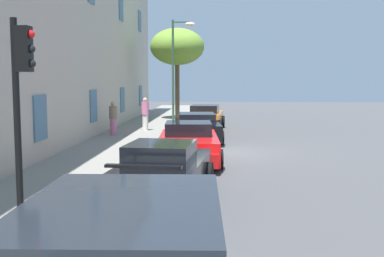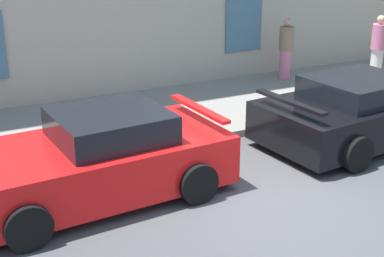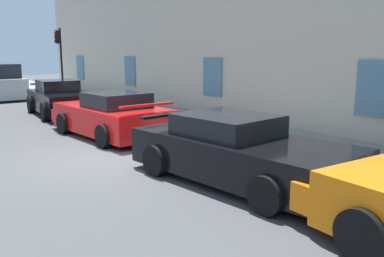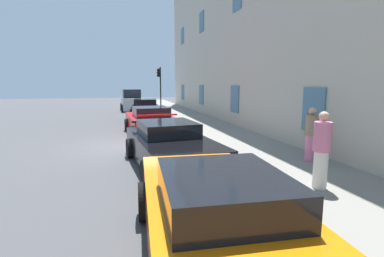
{
  "view_description": "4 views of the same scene",
  "coord_description": "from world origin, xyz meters",
  "px_view_note": "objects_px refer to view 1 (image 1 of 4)",
  "views": [
    {
      "loc": [
        -18.76,
        0.17,
        2.91
      ],
      "look_at": [
        -0.23,
        1.25,
        0.95
      ],
      "focal_mm": 44.83,
      "sensor_mm": 36.0,
      "label": 1
    },
    {
      "loc": [
        -4.6,
        -6.48,
        4.04
      ],
      "look_at": [
        -0.56,
        1.45,
        0.78
      ],
      "focal_mm": 51.74,
      "sensor_mm": 36.0,
      "label": 2
    },
    {
      "loc": [
        8.98,
        -4.25,
        2.54
      ],
      "look_at": [
        1.48,
        1.42,
        0.78
      ],
      "focal_mm": 38.1,
      "sensor_mm": 36.0,
      "label": 3
    },
    {
      "loc": [
        11.53,
        -0.2,
        2.48
      ],
      "look_at": [
        -0.84,
        2.97,
        0.45
      ],
      "focal_mm": 26.66,
      "sensor_mm": 36.0,
      "label": 4
    }
  ],
  "objects_px": {
    "street_lamp": "(179,53)",
    "pedestrian_admiring": "(113,118)",
    "sportscar_red_lead": "(165,173)",
    "sportscar_white_middle": "(196,128)",
    "sportscar_tail_end": "(204,119)",
    "sportscar_yellow_flank": "(188,146)",
    "tree_near_kerb": "(177,47)",
    "traffic_light": "(21,98)",
    "pedestrian_strolling": "(145,114)"
  },
  "relations": [
    {
      "from": "street_lamp",
      "to": "pedestrian_admiring",
      "type": "height_order",
      "value": "street_lamp"
    },
    {
      "from": "sportscar_red_lead",
      "to": "pedestrian_admiring",
      "type": "relative_size",
      "value": 2.89
    },
    {
      "from": "sportscar_white_middle",
      "to": "sportscar_tail_end",
      "type": "distance_m",
      "value": 4.38
    },
    {
      "from": "sportscar_red_lead",
      "to": "sportscar_yellow_flank",
      "type": "height_order",
      "value": "sportscar_red_lead"
    },
    {
      "from": "pedestrian_admiring",
      "to": "tree_near_kerb",
      "type": "bearing_deg",
      "value": -14.29
    },
    {
      "from": "traffic_light",
      "to": "sportscar_white_middle",
      "type": "bearing_deg",
      "value": -6.71
    },
    {
      "from": "street_lamp",
      "to": "sportscar_tail_end",
      "type": "bearing_deg",
      "value": -151.43
    },
    {
      "from": "tree_near_kerb",
      "to": "sportscar_white_middle",
      "type": "bearing_deg",
      "value": -169.96
    },
    {
      "from": "sportscar_red_lead",
      "to": "pedestrian_admiring",
      "type": "bearing_deg",
      "value": 18.33
    },
    {
      "from": "street_lamp",
      "to": "sportscar_red_lead",
      "type": "bearing_deg",
      "value": -176.29
    },
    {
      "from": "pedestrian_admiring",
      "to": "pedestrian_strolling",
      "type": "xyz_separation_m",
      "value": [
        2.04,
        -1.26,
        0.06
      ]
    },
    {
      "from": "sportscar_tail_end",
      "to": "sportscar_white_middle",
      "type": "bearing_deg",
      "value": 177.09
    },
    {
      "from": "sportscar_tail_end",
      "to": "tree_near_kerb",
      "type": "xyz_separation_m",
      "value": [
        5.59,
        1.99,
        4.34
      ]
    },
    {
      "from": "sportscar_tail_end",
      "to": "traffic_light",
      "type": "bearing_deg",
      "value": 174.13
    },
    {
      "from": "sportscar_red_lead",
      "to": "sportscar_yellow_flank",
      "type": "xyz_separation_m",
      "value": [
        4.93,
        -0.24,
        -0.04
      ]
    },
    {
      "from": "pedestrian_strolling",
      "to": "tree_near_kerb",
      "type": "bearing_deg",
      "value": -8.56
    },
    {
      "from": "sportscar_white_middle",
      "to": "tree_near_kerb",
      "type": "distance_m",
      "value": 11.02
    },
    {
      "from": "sportscar_red_lead",
      "to": "tree_near_kerb",
      "type": "relative_size",
      "value": 0.78
    },
    {
      "from": "tree_near_kerb",
      "to": "sportscar_red_lead",
      "type": "bearing_deg",
      "value": -175.75
    },
    {
      "from": "pedestrian_admiring",
      "to": "sportscar_yellow_flank",
      "type": "bearing_deg",
      "value": -148.74
    },
    {
      "from": "sportscar_red_lead",
      "to": "traffic_light",
      "type": "height_order",
      "value": "traffic_light"
    },
    {
      "from": "sportscar_yellow_flank",
      "to": "tree_near_kerb",
      "type": "relative_size",
      "value": 0.77
    },
    {
      "from": "sportscar_yellow_flank",
      "to": "street_lamp",
      "type": "distance_m",
      "value": 13.96
    },
    {
      "from": "sportscar_yellow_flank",
      "to": "sportscar_tail_end",
      "type": "height_order",
      "value": "sportscar_tail_end"
    },
    {
      "from": "traffic_light",
      "to": "street_lamp",
      "type": "distance_m",
      "value": 22.78
    },
    {
      "from": "traffic_light",
      "to": "street_lamp",
      "type": "relative_size",
      "value": 0.58
    },
    {
      "from": "sportscar_white_middle",
      "to": "sportscar_tail_end",
      "type": "height_order",
      "value": "sportscar_tail_end"
    },
    {
      "from": "sportscar_white_middle",
      "to": "sportscar_tail_end",
      "type": "xyz_separation_m",
      "value": [
        4.37,
        -0.22,
        0.04
      ]
    },
    {
      "from": "traffic_light",
      "to": "pedestrian_admiring",
      "type": "height_order",
      "value": "traffic_light"
    },
    {
      "from": "sportscar_red_lead",
      "to": "sportscar_yellow_flank",
      "type": "distance_m",
      "value": 4.94
    },
    {
      "from": "sportscar_red_lead",
      "to": "pedestrian_strolling",
      "type": "xyz_separation_m",
      "value": [
        13.77,
        2.63,
        0.39
      ]
    },
    {
      "from": "sportscar_tail_end",
      "to": "pedestrian_admiring",
      "type": "distance_m",
      "value": 5.62
    },
    {
      "from": "tree_near_kerb",
      "to": "street_lamp",
      "type": "relative_size",
      "value": 0.97
    },
    {
      "from": "traffic_light",
      "to": "pedestrian_strolling",
      "type": "distance_m",
      "value": 18.29
    },
    {
      "from": "sportscar_white_middle",
      "to": "pedestrian_admiring",
      "type": "distance_m",
      "value": 4.19
    },
    {
      "from": "tree_near_kerb",
      "to": "pedestrian_admiring",
      "type": "distance_m",
      "value": 10.27
    },
    {
      "from": "traffic_light",
      "to": "pedestrian_strolling",
      "type": "bearing_deg",
      "value": 3.24
    },
    {
      "from": "sportscar_white_middle",
      "to": "pedestrian_admiring",
      "type": "xyz_separation_m",
      "value": [
        0.79,
        4.1,
        0.38
      ]
    },
    {
      "from": "sportscar_white_middle",
      "to": "traffic_light",
      "type": "bearing_deg",
      "value": 173.29
    },
    {
      "from": "sportscar_tail_end",
      "to": "tree_near_kerb",
      "type": "height_order",
      "value": "tree_near_kerb"
    },
    {
      "from": "sportscar_tail_end",
      "to": "traffic_light",
      "type": "xyz_separation_m",
      "value": [
        -19.73,
        2.03,
        2.0
      ]
    },
    {
      "from": "sportscar_white_middle",
      "to": "tree_near_kerb",
      "type": "relative_size",
      "value": 0.85
    },
    {
      "from": "sportscar_red_lead",
      "to": "sportscar_white_middle",
      "type": "height_order",
      "value": "sportscar_red_lead"
    },
    {
      "from": "sportscar_white_middle",
      "to": "pedestrian_strolling",
      "type": "bearing_deg",
      "value": 45.1
    },
    {
      "from": "sportscar_yellow_flank",
      "to": "sportscar_white_middle",
      "type": "bearing_deg",
      "value": 0.3
    },
    {
      "from": "sportscar_tail_end",
      "to": "traffic_light",
      "type": "distance_m",
      "value": 19.94
    },
    {
      "from": "sportscar_white_middle",
      "to": "traffic_light",
      "type": "relative_size",
      "value": 1.43
    },
    {
      "from": "sportscar_red_lead",
      "to": "tree_near_kerb",
      "type": "distance_m",
      "value": 21.41
    },
    {
      "from": "sportscar_yellow_flank",
      "to": "sportscar_tail_end",
      "type": "bearing_deg",
      "value": -1.05
    },
    {
      "from": "sportscar_white_middle",
      "to": "traffic_light",
      "type": "xyz_separation_m",
      "value": [
        -15.36,
        1.81,
        2.04
      ]
    }
  ]
}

